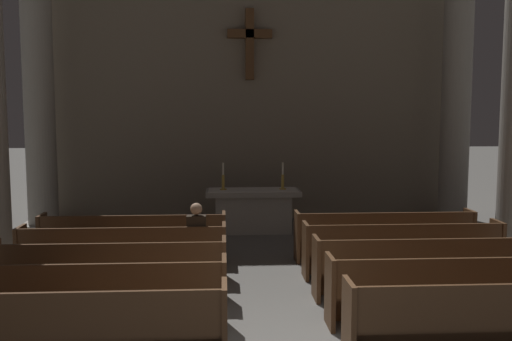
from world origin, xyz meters
name	(u,v)px	position (x,y,z in m)	size (l,w,h in m)	color
pew_left_row_1	(69,329)	(-2.36, -0.04, 0.48)	(3.40, 0.50, 0.95)	brown
pew_left_row_2	(93,296)	(-2.36, 1.05, 0.48)	(3.40, 0.50, 0.95)	brown
pew_left_row_3	(110,272)	(-2.36, 2.14, 0.48)	(3.40, 0.50, 0.95)	brown
pew_left_row_4	(123,253)	(-2.36, 3.23, 0.48)	(3.40, 0.50, 0.95)	brown
pew_left_row_5	(134,239)	(-2.36, 4.32, 0.48)	(3.40, 0.50, 0.95)	brown
pew_right_row_1	(496,320)	(2.36, -0.04, 0.48)	(3.40, 0.50, 0.95)	brown
pew_right_row_2	(455,289)	(2.36, 1.05, 0.48)	(3.40, 0.50, 0.95)	brown
pew_right_row_3	(426,267)	(2.36, 2.14, 0.48)	(3.40, 0.50, 0.95)	brown
pew_right_row_4	(403,249)	(2.36, 3.23, 0.48)	(3.40, 0.50, 0.95)	brown
pew_right_row_5	(384,235)	(2.36, 4.32, 0.48)	(3.40, 0.50, 0.95)	brown
column_left_third	(38,75)	(-4.96, 7.35, 3.67)	(1.04, 1.04, 7.50)	#9E998E
column_right_third	(457,77)	(4.96, 7.35, 3.67)	(1.04, 1.04, 7.50)	#9E998E
altar	(253,210)	(0.00, 7.00, 0.53)	(2.20, 0.90, 1.01)	#A8A399
candlestick_left	(223,181)	(-0.70, 7.00, 1.21)	(0.16, 0.16, 0.64)	#B79338
candlestick_right	(283,181)	(0.70, 7.00, 1.21)	(0.16, 0.16, 0.64)	#B79338
apse_with_cross	(249,62)	(0.00, 8.82, 4.14)	(11.03, 0.47, 8.28)	gray
lone_worshipper	(197,239)	(-1.15, 3.27, 0.69)	(0.32, 0.43, 1.32)	#26262B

